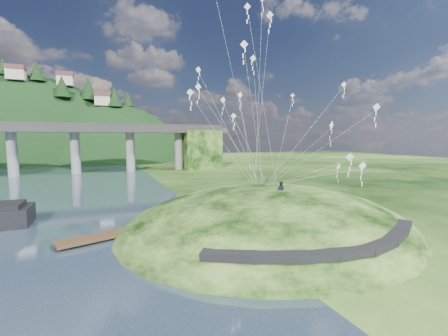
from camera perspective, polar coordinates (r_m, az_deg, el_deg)
name	(u,v)px	position (r m, az deg, el deg)	size (l,w,h in m)	color
ground	(211,243)	(31.46, -2.58, -14.15)	(320.00, 320.00, 0.00)	black
grass_hill	(268,241)	(36.95, 8.38, -13.58)	(36.00, 32.00, 13.00)	black
footpath	(339,245)	(26.64, 20.99, -13.55)	(22.29, 5.84, 0.83)	black
bridge	(35,141)	(99.18, -32.31, 4.37)	(160.00, 11.00, 15.00)	#2D2B2B
far_ridge	(15,180)	(154.69, -35.05, -1.94)	(153.00, 70.00, 94.50)	black
wooden_dock	(125,231)	(35.48, -18.42, -11.38)	(13.69, 6.22, 0.98)	#3E2919
kite_flyers	(278,181)	(34.38, 10.26, -2.40)	(1.53, 4.88, 1.95)	#252631
kite_swarm	(275,89)	(33.88, 9.71, 14.67)	(20.58, 16.14, 21.48)	white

